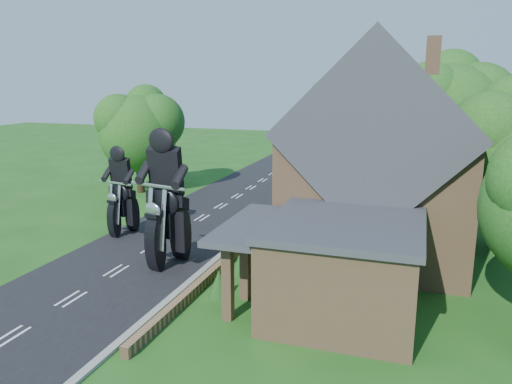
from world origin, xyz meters
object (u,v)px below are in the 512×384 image
(house, at_px, (379,164))
(annex, at_px, (340,266))
(motorcycle_follow, at_px, (124,222))
(motorcycle_lead, at_px, (169,245))
(garden_wall, at_px, (247,242))

(house, xyz_separation_m, annex, (-0.62, -6.80, -2.58))
(motorcycle_follow, bearing_deg, house, -162.54)
(house, bearing_deg, motorcycle_lead, -151.95)
(motorcycle_lead, distance_m, motorcycle_follow, 5.56)
(garden_wall, relative_size, house, 2.15)
(garden_wall, xyz_separation_m, annex, (5.57, -5.80, 1.57))
(annex, height_order, motorcycle_follow, annex)
(house, relative_size, annex, 1.45)
(house, height_order, motorcycle_follow, house)
(garden_wall, distance_m, annex, 8.19)
(motorcycle_follow, bearing_deg, motorcycle_lead, 155.51)
(annex, bearing_deg, house, 84.76)
(garden_wall, distance_m, motorcycle_follow, 6.96)
(motorcycle_follow, bearing_deg, garden_wall, -165.66)
(garden_wall, bearing_deg, motorcycle_lead, -124.17)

